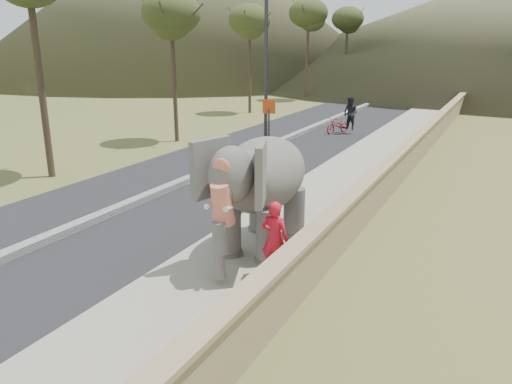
# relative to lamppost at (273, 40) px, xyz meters

# --- Properties ---
(ground) EXTENTS (160.00, 160.00, 0.00)m
(ground) POSITION_rel_lamppost_xyz_m (4.69, -14.11, -4.87)
(ground) COLOR olive
(ground) RESTS_ON ground
(road) EXTENTS (7.00, 120.00, 0.03)m
(road) POSITION_rel_lamppost_xyz_m (-0.31, -4.11, -4.86)
(road) COLOR black
(road) RESTS_ON ground
(median) EXTENTS (0.35, 120.00, 0.22)m
(median) POSITION_rel_lamppost_xyz_m (-0.31, -4.11, -4.76)
(median) COLOR black
(median) RESTS_ON ground
(walkway) EXTENTS (3.00, 120.00, 0.15)m
(walkway) POSITION_rel_lamppost_xyz_m (4.69, -4.11, -4.80)
(walkway) COLOR #9E9687
(walkway) RESTS_ON ground
(parapet) EXTENTS (0.30, 120.00, 1.10)m
(parapet) POSITION_rel_lamppost_xyz_m (6.34, -4.11, -4.32)
(parapet) COLOR tan
(parapet) RESTS_ON ground
(lamppost) EXTENTS (1.76, 0.36, 8.00)m
(lamppost) POSITION_rel_lamppost_xyz_m (0.00, 0.00, 0.00)
(lamppost) COLOR #2C2C31
(lamppost) RESTS_ON ground
(signboard) EXTENTS (0.60, 0.08, 2.40)m
(signboard) POSITION_rel_lamppost_xyz_m (0.19, -0.71, -3.23)
(signboard) COLOR #2D2D33
(signboard) RESTS_ON ground
(elephant_and_man) EXTENTS (2.29, 3.87, 2.74)m
(elephant_and_man) POSITION_rel_lamppost_xyz_m (4.71, -10.46, -3.37)
(elephant_and_man) COLOR slate
(elephant_and_man) RESTS_ON ground
(motorcyclist) EXTENTS (1.78, 1.75, 2.02)m
(motorcyclist) POSITION_rel_lamppost_xyz_m (1.69, 5.62, -4.05)
(motorcyclist) COLOR maroon
(motorcyclist) RESTS_ON ground
(trees) EXTENTS (47.35, 41.68, 8.93)m
(trees) POSITION_rel_lamppost_xyz_m (5.14, 14.72, -0.92)
(trees) COLOR #473828
(trees) RESTS_ON ground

